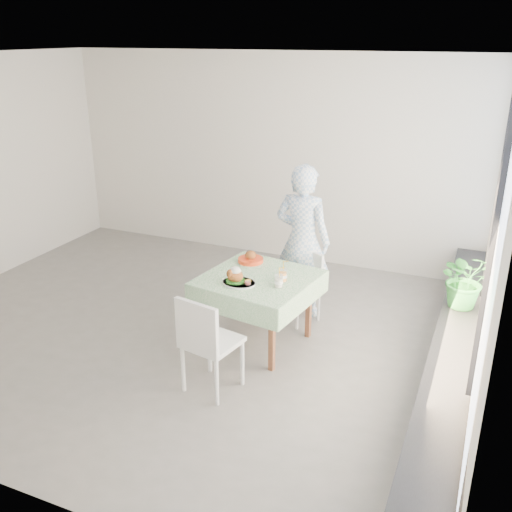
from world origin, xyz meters
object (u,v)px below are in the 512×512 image
at_px(chair_near, 212,361).
at_px(diner, 302,241).
at_px(chair_far, 299,299).
at_px(potted_plant, 466,279).
at_px(main_dish, 237,278).
at_px(cafe_table, 259,302).
at_px(juice_cup_orange, 283,275).

height_order(chair_near, diner, diner).
height_order(chair_far, potted_plant, potted_plant).
bearing_deg(main_dish, diner, 74.79).
xyz_separation_m(diner, main_dish, (-0.29, -1.08, -0.07)).
xyz_separation_m(cafe_table, chair_far, (0.22, 0.66, -0.22)).
bearing_deg(juice_cup_orange, diner, 95.91).
distance_m(main_dish, potted_plant, 2.22).
distance_m(cafe_table, main_dish, 0.43).
distance_m(chair_far, chair_near, 1.61).
height_order(chair_near, juice_cup_orange, juice_cup_orange).
bearing_deg(diner, main_dish, 77.80).
distance_m(cafe_table, chair_near, 0.94).
height_order(cafe_table, chair_far, chair_far).
xyz_separation_m(cafe_table, potted_plant, (1.91, 0.64, 0.33)).
height_order(cafe_table, potted_plant, potted_plant).
xyz_separation_m(chair_far, main_dish, (-0.34, -0.89, 0.56)).
relative_size(chair_near, main_dish, 2.78).
relative_size(cafe_table, main_dish, 3.54).
relative_size(main_dish, juice_cup_orange, 1.33).
bearing_deg(potted_plant, chair_near, -141.59).
bearing_deg(chair_far, potted_plant, -0.64).
distance_m(chair_near, diner, 1.88).
bearing_deg(juice_cup_orange, chair_far, 93.33).
xyz_separation_m(main_dish, potted_plant, (2.04, 0.87, -0.01)).
bearing_deg(cafe_table, chair_near, -93.88).
bearing_deg(diner, potted_plant, 176.05).
bearing_deg(potted_plant, diner, 173.04).
bearing_deg(chair_near, main_dish, 95.43).
relative_size(diner, juice_cup_orange, 6.88).
bearing_deg(cafe_table, diner, 78.92).
xyz_separation_m(chair_far, juice_cup_orange, (0.04, -0.66, 0.56)).
relative_size(diner, potted_plant, 3.01).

